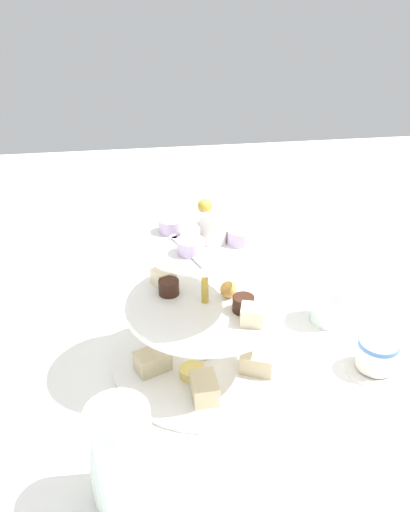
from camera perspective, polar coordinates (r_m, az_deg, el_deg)
ground_plane at (r=0.77m, az=0.00°, el=-12.21°), size 2.40×2.40×0.00m
tiered_serving_stand at (r=0.72m, az=0.02°, el=-7.10°), size 0.28×0.28×0.27m
water_glass_tall_right at (r=0.58m, az=-9.58°, el=-21.60°), size 0.07×0.07×0.13m
water_glass_short_left at (r=0.87m, az=14.19°, el=-5.20°), size 0.06×0.06×0.07m
teacup_with_saucer at (r=0.79m, az=19.01°, el=-10.79°), size 0.09×0.09×0.05m
butter_knife_left at (r=0.87m, az=-19.40°, el=-8.87°), size 0.17×0.07×0.00m
butter_knife_right at (r=0.65m, az=18.86°, el=-23.99°), size 0.11×0.15×0.00m
water_glass_mid_back at (r=0.93m, az=1.06°, el=-1.47°), size 0.06×0.06×0.09m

